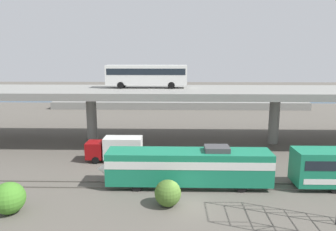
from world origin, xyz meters
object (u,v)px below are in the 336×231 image
object	(u,v)px
parked_car_0	(82,97)
train_locomotive	(180,165)
service_truck_west	(116,148)
parked_car_4	(198,96)
parked_car_3	(111,95)
transit_bus_on_overpass	(146,74)
parked_car_1	(235,95)
parked_car_2	(221,98)

from	to	relation	value
parked_car_0	train_locomotive	bearing A→B (deg)	116.63
service_truck_west	parked_car_4	distance (m)	45.53
parked_car_3	transit_bus_on_overpass	bearing A→B (deg)	110.12
parked_car_1	parked_car_2	xyz separation A→B (m)	(-4.49, -5.38, -0.00)
transit_bus_on_overpass	parked_car_0	bearing A→B (deg)	-58.27
transit_bus_on_overpass	parked_car_1	world-z (taller)	transit_bus_on_overpass
transit_bus_on_overpass	parked_car_0	size ratio (longest dim) A/B	2.99
train_locomotive	parked_car_4	world-z (taller)	train_locomotive
parked_car_1	parked_car_4	world-z (taller)	same
parked_car_0	parked_car_1	size ratio (longest dim) A/B	0.92
transit_bus_on_overpass	train_locomotive	bearing A→B (deg)	105.85
train_locomotive	parked_car_2	xyz separation A→B (m)	(11.01, 48.03, 0.36)
parked_car_0	parked_car_2	distance (m)	35.62
transit_bus_on_overpass	parked_car_0	distance (m)	38.29
train_locomotive	parked_car_2	world-z (taller)	train_locomotive
parked_car_0	parked_car_2	world-z (taller)	same
service_truck_west	parked_car_1	xyz separation A→B (m)	(23.35, 46.03, 0.91)
parked_car_2	parked_car_1	bearing A→B (deg)	-129.86
train_locomotive	parked_car_2	bearing A→B (deg)	-102.91
service_truck_west	parked_car_0	bearing A→B (deg)	-68.11
train_locomotive	parked_car_1	size ratio (longest dim) A/B	3.94
train_locomotive	parked_car_0	distance (m)	54.89
parked_car_3	parked_car_4	world-z (taller)	same
service_truck_west	parked_car_2	distance (m)	44.82
train_locomotive	parked_car_0	world-z (taller)	train_locomotive
parked_car_1	parked_car_3	xyz separation A→B (m)	(-33.17, -1.34, 0.00)
parked_car_2	parked_car_4	world-z (taller)	same
transit_bus_on_overpass	parked_car_2	distance (m)	35.55
parked_car_3	parked_car_1	bearing A→B (deg)	-177.69
parked_car_0	parked_car_2	size ratio (longest dim) A/B	0.93
parked_car_0	transit_bus_on_overpass	bearing A→B (deg)	121.73
service_truck_west	parked_car_0	world-z (taller)	parked_car_0
service_truck_west	parked_car_4	size ratio (longest dim) A/B	1.54
transit_bus_on_overpass	parked_car_1	distance (m)	42.29
train_locomotive	parked_car_0	bearing A→B (deg)	-63.37
transit_bus_on_overpass	parked_car_3	size ratio (longest dim) A/B	2.69
service_truck_west	train_locomotive	bearing A→B (deg)	136.74
parked_car_0	parked_car_1	world-z (taller)	same
train_locomotive	parked_car_3	world-z (taller)	train_locomotive
service_truck_west	parked_car_4	xyz separation A→B (m)	(13.08, 43.60, 0.91)
train_locomotive	transit_bus_on_overpass	xyz separation A→B (m)	(-4.87, 17.16, 8.00)
transit_bus_on_overpass	parked_car_3	world-z (taller)	transit_bus_on_overpass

